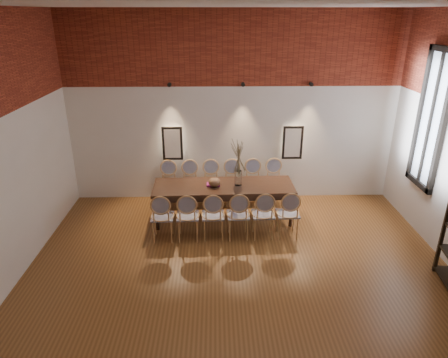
{
  "coord_description": "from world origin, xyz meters",
  "views": [
    {
      "loc": [
        -0.37,
        -4.82,
        3.91
      ],
      "look_at": [
        -0.22,
        2.01,
        1.05
      ],
      "focal_mm": 32.0,
      "sensor_mm": 36.0,
      "label": 1
    }
  ],
  "objects_px": {
    "chair_near_a": "(162,216)",
    "chair_far_e": "(254,183)",
    "chair_near_f": "(288,213)",
    "dining_table": "(224,202)",
    "chair_near_c": "(213,215)",
    "chair_near_e": "(263,214)",
    "chair_near_d": "(238,215)",
    "book": "(213,184)",
    "chair_far_b": "(190,184)",
    "chair_far_c": "(211,184)",
    "vase": "(238,178)",
    "chair_near_b": "(188,216)",
    "chair_far_f": "(275,183)",
    "chair_far_a": "(169,185)",
    "chair_far_d": "(232,183)",
    "bowl": "(214,182)"
  },
  "relations": [
    {
      "from": "chair_near_c",
      "to": "book",
      "type": "relative_size",
      "value": 3.62
    },
    {
      "from": "chair_far_c",
      "to": "chair_near_c",
      "type": "bearing_deg",
      "value": 90.0
    },
    {
      "from": "dining_table",
      "to": "chair_far_c",
      "type": "xyz_separation_m",
      "value": [
        -0.25,
        0.72,
        0.09
      ]
    },
    {
      "from": "chair_near_f",
      "to": "chair_near_a",
      "type": "bearing_deg",
      "value": -180.0
    },
    {
      "from": "chair_near_b",
      "to": "chair_far_f",
      "type": "distance_m",
      "value": 2.35
    },
    {
      "from": "chair_near_a",
      "to": "chair_far_e",
      "type": "distance_m",
      "value": 2.35
    },
    {
      "from": "chair_near_d",
      "to": "book",
      "type": "bearing_deg",
      "value": 120.33
    },
    {
      "from": "chair_near_c",
      "to": "chair_far_f",
      "type": "xyz_separation_m",
      "value": [
        1.34,
        1.49,
        0.0
      ]
    },
    {
      "from": "chair_near_c",
      "to": "book",
      "type": "height_order",
      "value": "chair_near_c"
    },
    {
      "from": "vase",
      "to": "chair_near_d",
      "type": "bearing_deg",
      "value": -92.83
    },
    {
      "from": "dining_table",
      "to": "chair_far_b",
      "type": "xyz_separation_m",
      "value": [
        -0.71,
        0.7,
        0.09
      ]
    },
    {
      "from": "chair_near_b",
      "to": "chair_near_e",
      "type": "bearing_deg",
      "value": -0.0
    },
    {
      "from": "chair_near_e",
      "to": "chair_far_f",
      "type": "bearing_deg",
      "value": 72.34
    },
    {
      "from": "dining_table",
      "to": "chair_far_d",
      "type": "xyz_separation_m",
      "value": [
        0.21,
        0.73,
        0.09
      ]
    },
    {
      "from": "book",
      "to": "dining_table",
      "type": "bearing_deg",
      "value": -3.49
    },
    {
      "from": "chair_near_b",
      "to": "chair_near_f",
      "type": "distance_m",
      "value": 1.85
    },
    {
      "from": "chair_near_b",
      "to": "chair_near_f",
      "type": "relative_size",
      "value": 1.0
    },
    {
      "from": "chair_near_f",
      "to": "chair_far_e",
      "type": "xyz_separation_m",
      "value": [
        -0.5,
        1.44,
        0.0
      ]
    },
    {
      "from": "chair_near_a",
      "to": "chair_far_f",
      "type": "xyz_separation_m",
      "value": [
        2.26,
        1.52,
        0.0
      ]
    },
    {
      "from": "dining_table",
      "to": "chair_near_c",
      "type": "bearing_deg",
      "value": -107.66
    },
    {
      "from": "chair_near_b",
      "to": "chair_near_d",
      "type": "distance_m",
      "value": 0.92
    },
    {
      "from": "chair_near_a",
      "to": "chair_near_d",
      "type": "distance_m",
      "value": 1.39
    },
    {
      "from": "chair_far_e",
      "to": "dining_table",
      "type": "bearing_deg",
      "value": 46.32
    },
    {
      "from": "vase",
      "to": "bowl",
      "type": "relative_size",
      "value": 1.25
    },
    {
      "from": "chair_near_a",
      "to": "chair_far_e",
      "type": "xyz_separation_m",
      "value": [
        1.8,
        1.5,
        0.0
      ]
    },
    {
      "from": "chair_near_d",
      "to": "book",
      "type": "xyz_separation_m",
      "value": [
        -0.46,
        0.73,
        0.3
      ]
    },
    {
      "from": "chair_near_a",
      "to": "chair_far_f",
      "type": "height_order",
      "value": "same"
    },
    {
      "from": "chair_far_a",
      "to": "chair_far_d",
      "type": "bearing_deg",
      "value": 180.0
    },
    {
      "from": "chair_far_a",
      "to": "chair_far_f",
      "type": "relative_size",
      "value": 1.0
    },
    {
      "from": "chair_near_a",
      "to": "book",
      "type": "height_order",
      "value": "chair_near_a"
    },
    {
      "from": "chair_far_c",
      "to": "chair_near_a",
      "type": "bearing_deg",
      "value": 57.52
    },
    {
      "from": "dining_table",
      "to": "chair_far_e",
      "type": "bearing_deg",
      "value": 46.32
    },
    {
      "from": "bowl",
      "to": "chair_near_e",
      "type": "bearing_deg",
      "value": -35.98
    },
    {
      "from": "chair_far_f",
      "to": "bowl",
      "type": "bearing_deg",
      "value": 30.12
    },
    {
      "from": "vase",
      "to": "chair_near_f",
      "type": "bearing_deg",
      "value": -38.25
    },
    {
      "from": "chair_near_f",
      "to": "chair_far_e",
      "type": "distance_m",
      "value": 1.52
    },
    {
      "from": "chair_far_c",
      "to": "vase",
      "type": "xyz_separation_m",
      "value": [
        0.54,
        -0.71,
        0.43
      ]
    },
    {
      "from": "chair_near_a",
      "to": "chair_near_c",
      "type": "distance_m",
      "value": 0.92
    },
    {
      "from": "chair_near_c",
      "to": "book",
      "type": "distance_m",
      "value": 0.8
    },
    {
      "from": "chair_near_a",
      "to": "chair_near_e",
      "type": "xyz_separation_m",
      "value": [
        1.85,
        0.05,
        0.0
      ]
    },
    {
      "from": "chair_far_a",
      "to": "vase",
      "type": "distance_m",
      "value": 1.67
    },
    {
      "from": "chair_near_e",
      "to": "chair_near_c",
      "type": "bearing_deg",
      "value": 180.0
    },
    {
      "from": "chair_far_d",
      "to": "vase",
      "type": "relative_size",
      "value": 3.13
    },
    {
      "from": "chair_far_a",
      "to": "vase",
      "type": "relative_size",
      "value": 3.13
    },
    {
      "from": "chair_near_d",
      "to": "chair_far_d",
      "type": "bearing_deg",
      "value": 90.0
    },
    {
      "from": "chair_near_c",
      "to": "vase",
      "type": "relative_size",
      "value": 3.13
    },
    {
      "from": "chair_far_c",
      "to": "chair_far_d",
      "type": "height_order",
      "value": "same"
    },
    {
      "from": "chair_near_b",
      "to": "chair_far_c",
      "type": "bearing_deg",
      "value": 72.34
    },
    {
      "from": "chair_far_a",
      "to": "chair_far_b",
      "type": "height_order",
      "value": "same"
    },
    {
      "from": "chair_near_f",
      "to": "chair_far_e",
      "type": "relative_size",
      "value": 1.0
    }
  ]
}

